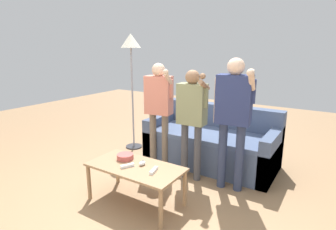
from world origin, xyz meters
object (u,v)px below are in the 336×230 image
game_remote_wand_far (154,170)px  player_center (192,112)px  snack_bowl (125,157)px  floor_lamp (131,51)px  game_remote_wand_near (127,166)px  couch (212,143)px  game_remote_nunchuk (142,163)px  coffee_table (135,170)px  player_left (159,103)px  player_right (233,110)px

game_remote_wand_far → player_center: bearing=91.4°
snack_bowl → floor_lamp: (-0.92, 1.24, 1.15)m
game_remote_wand_near → game_remote_wand_far: bearing=11.4°
floor_lamp → game_remote_wand_far: floor_lamp is taller
couch → floor_lamp: floor_lamp is taller
game_remote_wand_far → game_remote_nunchuk: bearing=162.3°
couch → game_remote_nunchuk: size_ratio=20.97×
couch → coffee_table: bearing=-99.8°
couch → game_remote_wand_far: couch is taller
snack_bowl → floor_lamp: bearing=126.5°
floor_lamp → game_remote_wand_near: (1.08, -1.39, -1.17)m
snack_bowl → coffee_table: bearing=-20.5°
couch → snack_bowl: (-0.46, -1.36, 0.16)m
floor_lamp → player_center: (1.36, -0.48, -0.73)m
coffee_table → snack_bowl: snack_bowl is taller
coffee_table → player_left: bearing=110.3°
couch → player_left: 0.99m
coffee_table → player_center: player_center is taller
coffee_table → game_remote_wand_far: game_remote_wand_far is taller
player_right → game_remote_wand_far: size_ratio=9.77×
couch → player_left: (-0.61, -0.48, 0.62)m
player_left → game_remote_wand_far: 1.24m
coffee_table → player_right: bearing=48.7°
coffee_table → snack_bowl: size_ratio=5.56×
floor_lamp → coffee_table: bearing=-49.4°
couch → floor_lamp: 1.91m
player_right → game_remote_wand_near: (-0.80, -0.93, -0.53)m
game_remote_nunchuk → floor_lamp: size_ratio=0.05×
game_remote_nunchuk → player_center: 0.91m
player_center → couch: bearing=88.1°
coffee_table → player_center: (0.23, 0.84, 0.51)m
player_right → game_remote_wand_far: bearing=-120.1°
game_remote_nunchuk → game_remote_wand_near: 0.16m
couch → game_remote_wand_near: bearing=-101.2°
coffee_table → snack_bowl: bearing=159.5°
coffee_table → floor_lamp: size_ratio=0.55×
floor_lamp → player_right: size_ratio=1.20×
couch → game_remote_wand_near: couch is taller
game_remote_wand_far → game_remote_wand_near: bearing=-168.6°
couch → game_remote_nunchuk: couch is taller
couch → snack_bowl: size_ratio=9.85×
snack_bowl → player_center: 0.97m
player_center → game_remote_wand_near: 1.05m
floor_lamp → game_remote_wand_far: size_ratio=11.76×
floor_lamp → game_remote_wand_near: size_ratio=12.89×
game_remote_nunchuk → player_center: bearing=77.3°
player_center → floor_lamp: bearing=160.4°
game_remote_nunchuk → player_right: 1.19m
couch → player_right: bearing=-49.4°
floor_lamp → player_left: size_ratio=1.28×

